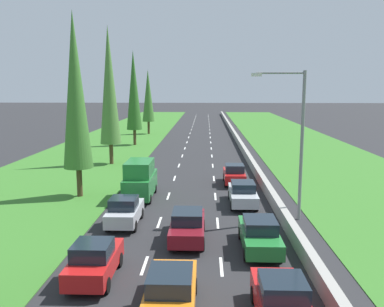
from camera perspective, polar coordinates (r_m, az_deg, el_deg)
ground_plane at (r=62.95m, az=1.01°, el=1.93°), size 300.00×300.00×0.00m
grass_verge_left at (r=64.40m, az=-10.32°, el=1.96°), size 14.00×140.00×0.04m
grass_verge_right at (r=64.33m, az=13.90°, el=1.83°), size 14.00×140.00×0.04m
median_barrier at (r=63.06m, az=6.20°, el=2.28°), size 0.44×120.00×0.85m
lane_markings at (r=62.95m, az=1.01°, el=1.93°), size 3.64×116.00×0.01m
red_hatchback_right_lane at (r=15.14m, az=12.35°, el=-19.35°), size 1.74×3.90×1.72m
orange_sedan_centre_lane at (r=15.36m, az=-3.01°, el=-18.79°), size 1.82×4.50×1.64m
red_hatchback_left_lane at (r=18.16m, az=-13.47°, el=-14.35°), size 1.74×3.90×1.72m
maroon_sedan_centre_lane at (r=21.90m, az=-0.62°, el=-9.99°), size 1.82×4.50×1.64m
green_sedan_right_lane at (r=20.92m, az=9.42°, el=-11.06°), size 1.82×4.50×1.64m
silver_sedan_right_lane at (r=28.38m, az=7.10°, el=-5.55°), size 1.82×4.50×1.64m
silver_hatchback_left_lane at (r=24.50m, az=-9.38°, el=-7.95°), size 1.74×3.90×1.72m
green_van_left_lane at (r=29.91m, az=-7.27°, el=-3.63°), size 1.96×4.90×2.82m
red_hatchback_right_lane_fourth at (r=34.25m, az=5.92°, el=-2.92°), size 1.74×3.90×1.72m
poplar_tree_second at (r=30.55m, az=-15.98°, el=8.38°), size 2.13×2.13×13.39m
poplar_tree_third at (r=43.19m, az=-11.50°, el=9.26°), size 2.16×2.16×14.24m
poplar_tree_fourth at (r=57.24m, az=-8.15°, el=8.70°), size 2.13×2.13×13.03m
poplar_tree_fifth at (r=70.68m, az=-6.15°, el=8.01°), size 2.08×2.08×11.01m
street_light_mast at (r=25.05m, az=14.38°, el=2.55°), size 3.20×0.28×9.00m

